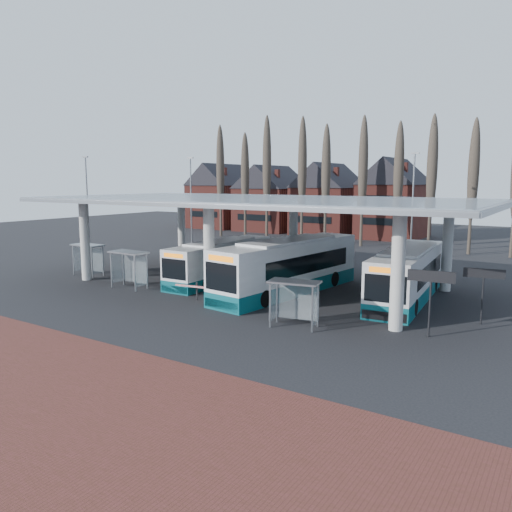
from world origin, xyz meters
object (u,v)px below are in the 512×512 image
Objects in this scene: bus_1 at (222,261)px; bus_2 at (289,267)px; shelter_0 at (89,253)px; shelter_2 at (295,293)px; bus_3 at (408,275)px; shelter_1 at (130,261)px.

bus_1 is 6.44m from bus_2.
shelter_2 is (20.75, -3.64, -0.05)m from shelter_0.
bus_1 reaches higher than shelter_2.
shelter_0 is at bearing -171.76° from bus_3.
bus_2 is at bearing -9.91° from bus_1.
shelter_1 is at bearing -147.79° from bus_2.
bus_3 is at bearing 4.17° from bus_1.
bus_1 is 0.83× the size of bus_2.
bus_3 is 18.94m from shelter_1.
bus_3 is 4.48× the size of shelter_0.
bus_2 reaches higher than shelter_0.
bus_1 is at bearing 23.04° from shelter_0.
bus_2 is 16.83m from shelter_0.
bus_1 is at bearing 133.28° from shelter_2.
shelter_0 is 0.96× the size of shelter_2.
shelter_0 is (-16.52, -3.26, 0.10)m from bus_2.
shelter_2 is at bearing -113.74° from bus_3.
shelter_1 reaches higher than shelter_2.
shelter_0 is 6.57m from shelter_1.
shelter_2 is at bearing -38.29° from bus_1.
shelter_1 is at bearing -12.98° from shelter_0.
shelter_0 is 0.96× the size of shelter_1.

